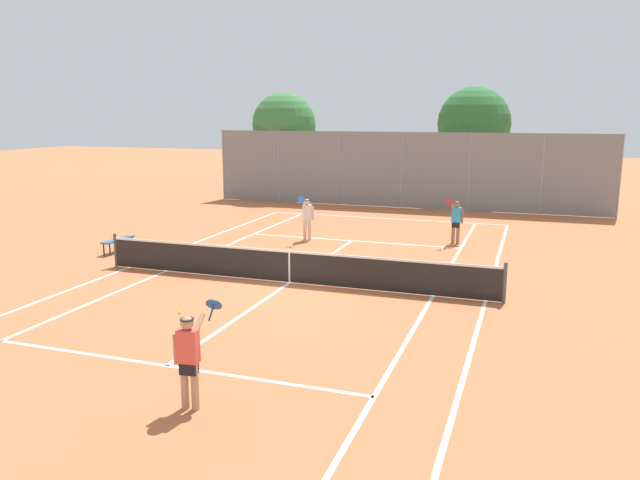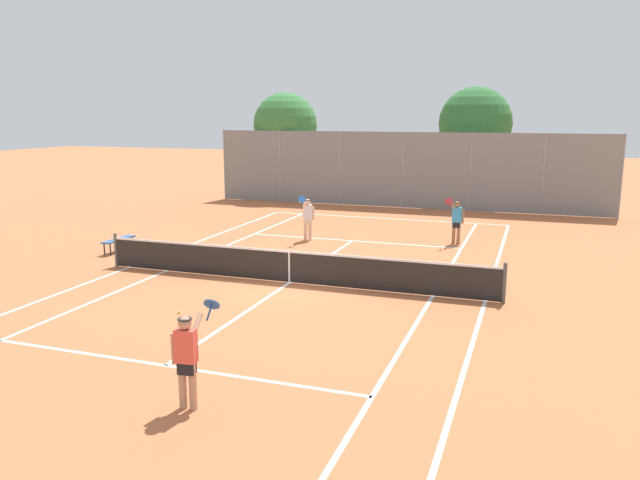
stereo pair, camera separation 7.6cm
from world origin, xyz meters
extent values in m
plane|color=#BC663D|center=(0.00, 0.00, 0.00)|extent=(120.00, 120.00, 0.00)
cube|color=white|center=(0.00, 11.90, 0.00)|extent=(11.00, 0.10, 0.01)
cube|color=white|center=(-5.50, 0.00, 0.00)|extent=(0.10, 23.80, 0.01)
cube|color=white|center=(5.50, 0.00, 0.00)|extent=(0.10, 23.80, 0.01)
cube|color=white|center=(-4.13, 0.00, 0.00)|extent=(0.10, 23.80, 0.01)
cube|color=white|center=(4.13, 0.00, 0.00)|extent=(0.10, 23.80, 0.01)
cube|color=white|center=(0.00, -6.40, 0.00)|extent=(8.26, 0.10, 0.01)
cube|color=white|center=(0.00, 6.40, 0.00)|extent=(8.26, 0.10, 0.01)
cube|color=white|center=(0.00, 0.00, 0.00)|extent=(0.10, 12.80, 0.01)
cylinder|color=#474C47|center=(-5.95, 0.00, 0.53)|extent=(0.10, 0.10, 1.07)
cylinder|color=#474C47|center=(5.95, 0.00, 0.53)|extent=(0.10, 0.10, 1.07)
cube|color=black|center=(0.00, 0.00, 0.46)|extent=(11.90, 0.02, 0.89)
cube|color=white|center=(0.00, 0.00, 0.92)|extent=(11.90, 0.03, 0.06)
cube|color=white|center=(0.00, 0.00, 0.44)|extent=(0.05, 0.03, 0.89)
cylinder|color=tan|center=(1.28, -7.83, 0.41)|extent=(0.13, 0.13, 0.82)
cylinder|color=tan|center=(1.46, -7.81, 0.41)|extent=(0.13, 0.13, 0.82)
cube|color=black|center=(1.37, -7.82, 0.74)|extent=(0.30, 0.21, 0.24)
cube|color=#D84C3F|center=(1.37, -7.82, 1.10)|extent=(0.36, 0.24, 0.56)
sphere|color=tan|center=(1.37, -7.82, 1.49)|extent=(0.22, 0.22, 0.22)
cylinder|color=black|center=(1.37, -7.82, 1.56)|extent=(0.23, 0.23, 0.02)
cylinder|color=tan|center=(1.15, -7.85, 1.04)|extent=(0.08, 0.08, 0.52)
cylinder|color=tan|center=(1.48, -7.66, 1.39)|extent=(0.14, 0.46, 0.35)
cylinder|color=#1E4C99|center=(1.58, -7.39, 1.55)|extent=(0.06, 0.25, 0.22)
cylinder|color=#1E4C99|center=(1.56, -7.27, 1.66)|extent=(0.30, 0.23, 0.23)
cylinder|color=beige|center=(-1.57, 6.00, 0.41)|extent=(0.13, 0.13, 0.82)
cylinder|color=beige|center=(-1.73, 5.92, 0.41)|extent=(0.13, 0.13, 0.82)
cube|color=beige|center=(-1.65, 5.96, 0.74)|extent=(0.33, 0.28, 0.24)
cube|color=white|center=(-1.65, 5.96, 1.10)|extent=(0.39, 0.33, 0.56)
sphere|color=beige|center=(-1.65, 5.96, 1.49)|extent=(0.22, 0.22, 0.22)
cylinder|color=black|center=(-1.65, 5.96, 1.56)|extent=(0.23, 0.23, 0.02)
cylinder|color=beige|center=(-1.46, 6.05, 1.04)|extent=(0.08, 0.08, 0.52)
cylinder|color=beige|center=(-1.71, 5.77, 1.39)|extent=(0.27, 0.44, 0.35)
cylinder|color=#1E4C99|center=(-1.71, 5.48, 1.55)|extent=(0.14, 0.24, 0.22)
cylinder|color=#1E4C99|center=(-1.66, 5.38, 1.66)|extent=(0.34, 0.30, 0.23)
cylinder|color=#936B4C|center=(3.91, 7.17, 0.41)|extent=(0.13, 0.13, 0.82)
cylinder|color=#936B4C|center=(3.73, 7.17, 0.41)|extent=(0.13, 0.13, 0.82)
cube|color=black|center=(3.82, 7.17, 0.74)|extent=(0.29, 0.19, 0.24)
cube|color=#3399D8|center=(3.82, 7.17, 1.10)|extent=(0.35, 0.21, 0.56)
sphere|color=#936B4C|center=(3.82, 7.17, 1.49)|extent=(0.22, 0.22, 0.22)
cylinder|color=black|center=(3.82, 7.17, 1.56)|extent=(0.23, 0.23, 0.02)
cylinder|color=#936B4C|center=(4.04, 7.18, 1.04)|extent=(0.08, 0.08, 0.52)
cylinder|color=#936B4C|center=(3.70, 7.03, 1.39)|extent=(0.09, 0.46, 0.35)
cylinder|color=maroon|center=(3.58, 6.76, 1.55)|extent=(0.04, 0.25, 0.22)
cylinder|color=maroon|center=(3.58, 6.64, 1.66)|extent=(0.29, 0.20, 0.23)
sphere|color=#D1DB33|center=(-1.49, -3.52, 0.03)|extent=(0.07, 0.07, 0.07)
cube|color=#33598C|center=(-7.25, 1.85, 0.44)|extent=(0.36, 1.50, 0.05)
cylinder|color=#262626|center=(-7.12, 2.49, 0.21)|extent=(0.05, 0.05, 0.41)
cylinder|color=#262626|center=(-7.12, 1.21, 0.21)|extent=(0.05, 0.05, 0.41)
cylinder|color=#262626|center=(-7.37, 2.49, 0.21)|extent=(0.05, 0.05, 0.41)
cylinder|color=#262626|center=(-7.37, 1.21, 0.21)|extent=(0.05, 0.05, 0.41)
cylinder|color=gray|center=(-10.22, 15.47, 1.95)|extent=(0.08, 0.08, 3.90)
cylinder|color=gray|center=(-6.81, 15.47, 1.95)|extent=(0.08, 0.08, 3.90)
cylinder|color=gray|center=(-3.41, 15.47, 1.95)|extent=(0.08, 0.08, 3.90)
cylinder|color=gray|center=(0.00, 15.47, 1.95)|extent=(0.08, 0.08, 3.90)
cylinder|color=gray|center=(3.41, 15.47, 1.95)|extent=(0.08, 0.08, 3.90)
cylinder|color=gray|center=(6.81, 15.47, 1.95)|extent=(0.08, 0.08, 3.90)
cylinder|color=gray|center=(10.22, 15.47, 1.95)|extent=(0.08, 0.08, 3.90)
cube|color=slate|center=(0.00, 15.47, 1.95)|extent=(20.43, 0.02, 3.86)
cylinder|color=brown|center=(-7.20, 17.24, 1.45)|extent=(0.28, 0.28, 2.90)
sphere|color=#387A3D|center=(-7.20, 17.24, 4.17)|extent=(3.62, 3.62, 3.62)
sphere|color=#387A3D|center=(-6.85, 17.21, 3.71)|extent=(2.46, 2.46, 2.46)
cylinder|color=brown|center=(3.21, 18.68, 1.46)|extent=(0.29, 0.29, 2.91)
sphere|color=#2D6B33|center=(3.21, 18.68, 4.27)|extent=(3.89, 3.89, 3.89)
sphere|color=#2D6B33|center=(3.64, 18.83, 3.79)|extent=(2.81, 2.81, 2.81)
camera|label=1|loc=(6.52, -16.15, 4.80)|focal=35.00mm
camera|label=2|loc=(6.59, -16.12, 4.80)|focal=35.00mm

